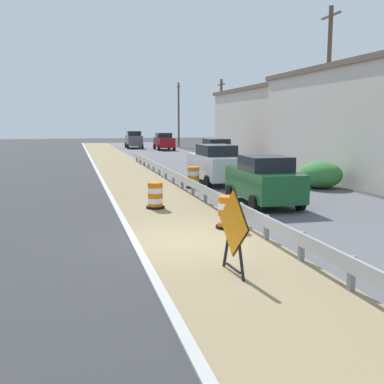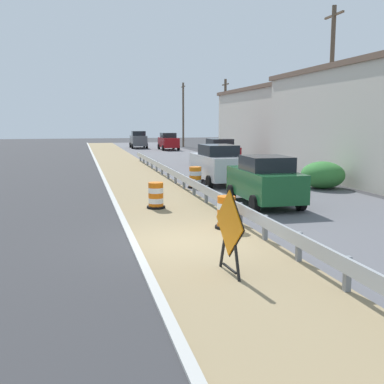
{
  "view_description": "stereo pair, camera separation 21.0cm",
  "coord_description": "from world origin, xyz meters",
  "px_view_note": "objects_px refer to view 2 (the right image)",
  "views": [
    {
      "loc": [
        -2.85,
        -11.87,
        3.26
      ],
      "look_at": [
        1.11,
        3.28,
        0.84
      ],
      "focal_mm": 42.94,
      "sensor_mm": 36.0,
      "label": 1
    },
    {
      "loc": [
        -2.65,
        -11.93,
        3.26
      ],
      "look_at": [
        1.11,
        3.28,
        0.84
      ],
      "focal_mm": 42.94,
      "sensor_mm": 36.0,
      "label": 2
    }
  ],
  "objects_px": {
    "traffic_barrel_close": "(156,197)",
    "car_trailing_far_lane": "(265,181)",
    "traffic_barrel_nearest": "(226,214)",
    "warning_sign_diamond": "(229,227)",
    "car_lead_near_lane": "(217,164)",
    "traffic_barrel_mid": "(195,178)",
    "utility_pole_mid": "(225,116)",
    "car_trailing_near_lane": "(168,141)",
    "car_mid_far_lane": "(220,152)",
    "car_lead_far_lane": "(138,140)",
    "utility_pole_far": "(183,114)",
    "utility_pole_near": "(331,92)"
  },
  "relations": [
    {
      "from": "car_trailing_near_lane",
      "to": "car_lead_near_lane",
      "type": "bearing_deg",
      "value": -6.32
    },
    {
      "from": "traffic_barrel_nearest",
      "to": "utility_pole_far",
      "type": "distance_m",
      "value": 46.14
    },
    {
      "from": "car_mid_far_lane",
      "to": "car_trailing_near_lane",
      "type": "bearing_deg",
      "value": 178.59
    },
    {
      "from": "traffic_barrel_close",
      "to": "car_trailing_far_lane",
      "type": "relative_size",
      "value": 0.23
    },
    {
      "from": "warning_sign_diamond",
      "to": "car_trailing_far_lane",
      "type": "height_order",
      "value": "car_trailing_far_lane"
    },
    {
      "from": "traffic_barrel_close",
      "to": "car_lead_near_lane",
      "type": "bearing_deg",
      "value": 54.84
    },
    {
      "from": "car_lead_far_lane",
      "to": "traffic_barrel_close",
      "type": "bearing_deg",
      "value": 175.18
    },
    {
      "from": "warning_sign_diamond",
      "to": "utility_pole_near",
      "type": "xyz_separation_m",
      "value": [
        10.45,
        13.98,
        3.81
      ]
    },
    {
      "from": "utility_pole_near",
      "to": "utility_pole_far",
      "type": "height_order",
      "value": "utility_pole_near"
    },
    {
      "from": "car_lead_far_lane",
      "to": "utility_pole_near",
      "type": "xyz_separation_m",
      "value": [
        6.27,
        -33.87,
        3.8
      ]
    },
    {
      "from": "traffic_barrel_mid",
      "to": "car_trailing_far_lane",
      "type": "xyz_separation_m",
      "value": [
        1.48,
        -5.2,
        0.5
      ]
    },
    {
      "from": "traffic_barrel_close",
      "to": "traffic_barrel_nearest",
      "type": "bearing_deg",
      "value": -67.75
    },
    {
      "from": "traffic_barrel_close",
      "to": "traffic_barrel_mid",
      "type": "xyz_separation_m",
      "value": [
        2.77,
        4.84,
        0.03
      ]
    },
    {
      "from": "traffic_barrel_mid",
      "to": "warning_sign_diamond",
      "type": "bearing_deg",
      "value": -101.08
    },
    {
      "from": "traffic_barrel_nearest",
      "to": "car_trailing_near_lane",
      "type": "xyz_separation_m",
      "value": [
        5.81,
        39.26,
        0.53
      ]
    },
    {
      "from": "car_trailing_near_lane",
      "to": "traffic_barrel_close",
      "type": "bearing_deg",
      "value": -12.05
    },
    {
      "from": "utility_pole_far",
      "to": "utility_pole_near",
      "type": "bearing_deg",
      "value": -89.58
    },
    {
      "from": "warning_sign_diamond",
      "to": "car_trailing_far_lane",
      "type": "relative_size",
      "value": 0.44
    },
    {
      "from": "traffic_barrel_mid",
      "to": "utility_pole_far",
      "type": "height_order",
      "value": "utility_pole_far"
    },
    {
      "from": "warning_sign_diamond",
      "to": "utility_pole_near",
      "type": "distance_m",
      "value": 17.86
    },
    {
      "from": "car_lead_far_lane",
      "to": "car_mid_far_lane",
      "type": "height_order",
      "value": "car_lead_far_lane"
    },
    {
      "from": "traffic_barrel_nearest",
      "to": "car_mid_far_lane",
      "type": "relative_size",
      "value": 0.24
    },
    {
      "from": "warning_sign_diamond",
      "to": "traffic_barrel_close",
      "type": "xyz_separation_m",
      "value": [
        -0.28,
        7.89,
        -0.59
      ]
    },
    {
      "from": "car_trailing_near_lane",
      "to": "car_mid_far_lane",
      "type": "distance_m",
      "value": 19.74
    },
    {
      "from": "traffic_barrel_mid",
      "to": "car_trailing_near_lane",
      "type": "xyz_separation_m",
      "value": [
        4.59,
        30.62,
        0.51
      ]
    },
    {
      "from": "traffic_barrel_nearest",
      "to": "warning_sign_diamond",
      "type": "bearing_deg",
      "value": -107.26
    },
    {
      "from": "utility_pole_mid",
      "to": "car_trailing_near_lane",
      "type": "bearing_deg",
      "value": 111.15
    },
    {
      "from": "warning_sign_diamond",
      "to": "car_trailing_far_lane",
      "type": "distance_m",
      "value": 8.51
    },
    {
      "from": "car_lead_far_lane",
      "to": "car_trailing_near_lane",
      "type": "bearing_deg",
      "value": -145.51
    },
    {
      "from": "traffic_barrel_mid",
      "to": "utility_pole_near",
      "type": "height_order",
      "value": "utility_pole_near"
    },
    {
      "from": "utility_pole_near",
      "to": "traffic_barrel_mid",
      "type": "bearing_deg",
      "value": -171.12
    },
    {
      "from": "car_trailing_far_lane",
      "to": "utility_pole_far",
      "type": "bearing_deg",
      "value": -6.99
    },
    {
      "from": "traffic_barrel_mid",
      "to": "car_lead_far_lane",
      "type": "xyz_separation_m",
      "value": [
        1.68,
        35.11,
        0.58
      ]
    },
    {
      "from": "car_trailing_far_lane",
      "to": "car_lead_far_lane",
      "type": "bearing_deg",
      "value": 1.2
    },
    {
      "from": "car_trailing_far_lane",
      "to": "utility_pole_near",
      "type": "xyz_separation_m",
      "value": [
        6.48,
        6.45,
        3.87
      ]
    },
    {
      "from": "car_lead_far_lane",
      "to": "car_trailing_far_lane",
      "type": "height_order",
      "value": "car_lead_far_lane"
    },
    {
      "from": "car_mid_far_lane",
      "to": "traffic_barrel_close",
      "type": "bearing_deg",
      "value": -27.1
    },
    {
      "from": "car_mid_far_lane",
      "to": "car_trailing_far_lane",
      "type": "relative_size",
      "value": 0.96
    },
    {
      "from": "traffic_barrel_nearest",
      "to": "car_trailing_far_lane",
      "type": "distance_m",
      "value": 4.39
    },
    {
      "from": "car_trailing_far_lane",
      "to": "utility_pole_mid",
      "type": "bearing_deg",
      "value": -13.15
    },
    {
      "from": "car_lead_far_lane",
      "to": "car_mid_far_lane",
      "type": "distance_m",
      "value": 24.41
    },
    {
      "from": "car_lead_near_lane",
      "to": "car_mid_far_lane",
      "type": "relative_size",
      "value": 1.13
    },
    {
      "from": "car_mid_far_lane",
      "to": "utility_pole_near",
      "type": "relative_size",
      "value": 0.44
    },
    {
      "from": "utility_pole_near",
      "to": "car_lead_near_lane",
      "type": "bearing_deg",
      "value": -179.91
    },
    {
      "from": "traffic_barrel_nearest",
      "to": "traffic_barrel_close",
      "type": "distance_m",
      "value": 4.1
    },
    {
      "from": "warning_sign_diamond",
      "to": "car_trailing_near_lane",
      "type": "height_order",
      "value": "car_trailing_near_lane"
    },
    {
      "from": "car_lead_far_lane",
      "to": "car_trailing_far_lane",
      "type": "xyz_separation_m",
      "value": [
        -0.21,
        -40.32,
        -0.08
      ]
    },
    {
      "from": "traffic_barrel_nearest",
      "to": "car_mid_far_lane",
      "type": "height_order",
      "value": "car_mid_far_lane"
    },
    {
      "from": "car_trailing_near_lane",
      "to": "utility_pole_far",
      "type": "distance_m",
      "value": 7.38
    },
    {
      "from": "warning_sign_diamond",
      "to": "traffic_barrel_close",
      "type": "relative_size",
      "value": 1.91
    }
  ]
}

